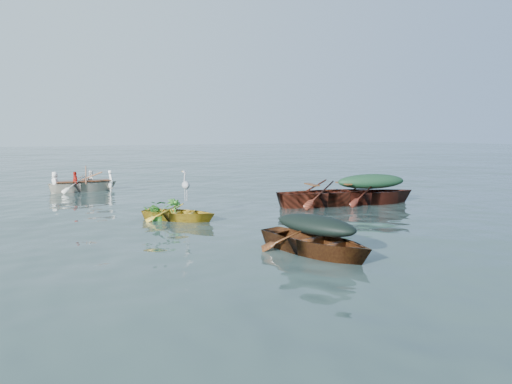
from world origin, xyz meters
TOP-DOWN VIEW (x-y plane):
  - ground at (0.00, 0.00)m, footprint 140.00×140.00m
  - yellow_dinghy at (-3.83, -0.23)m, footprint 2.84×2.76m
  - dark_covered_boat at (-2.31, -5.22)m, footprint 2.43×3.92m
  - green_tarp_boat at (3.17, 0.15)m, footprint 4.74×2.11m
  - open_wooden_boat at (1.56, 0.40)m, footprint 5.08×2.01m
  - rowed_boat at (-5.67, 7.99)m, footprint 3.94×1.43m
  - dark_tarp_cover at (-2.31, -5.22)m, footprint 1.33×2.16m
  - green_tarp_cover at (3.17, 0.15)m, footprint 2.60×1.16m
  - thwart_benches at (1.56, 0.40)m, footprint 2.56×1.16m
  - heron at (-3.50, 0.21)m, footprint 0.48×0.48m
  - dinghy_weeds at (-4.22, 0.17)m, footprint 1.14×1.13m
  - rowers at (-5.67, 7.99)m, footprint 2.77×1.23m
  - oars at (-5.67, 7.99)m, footprint 0.78×2.64m

SIDE VIEW (x-z plane):
  - ground at x=0.00m, z-range 0.00..0.00m
  - yellow_dinghy at x=-3.83m, z-range -0.36..0.36m
  - dark_covered_boat at x=-2.31m, z-range -0.46..0.46m
  - green_tarp_boat at x=3.17m, z-range -0.54..0.54m
  - open_wooden_boat at x=1.56m, z-range -0.60..0.60m
  - rowed_boat at x=-5.67m, z-range -0.45..0.45m
  - oars at x=-5.67m, z-range 0.45..0.51m
  - thwart_benches at x=1.56m, z-range 0.60..0.64m
  - dark_tarp_cover at x=-2.31m, z-range 0.46..0.86m
  - dinghy_weeds at x=-4.22m, z-range 0.36..0.96m
  - green_tarp_cover at x=3.17m, z-range 0.54..1.06m
  - heron at x=-3.50m, z-range 0.36..1.28m
  - rowers at x=-5.67m, z-range 0.45..1.21m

